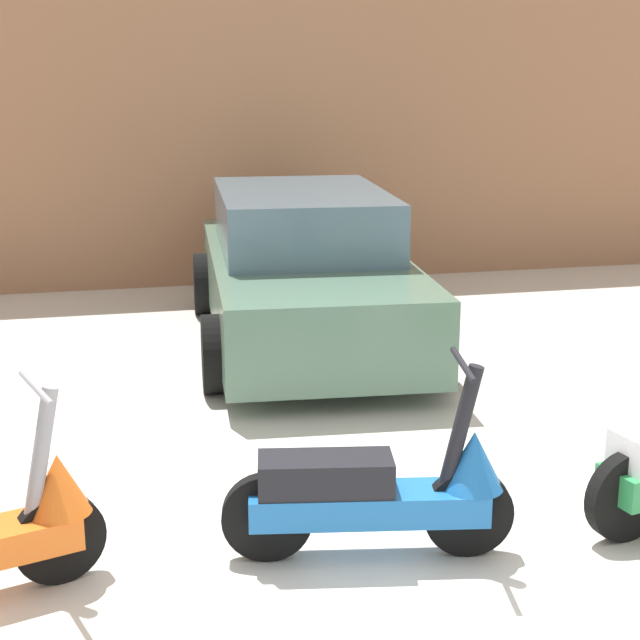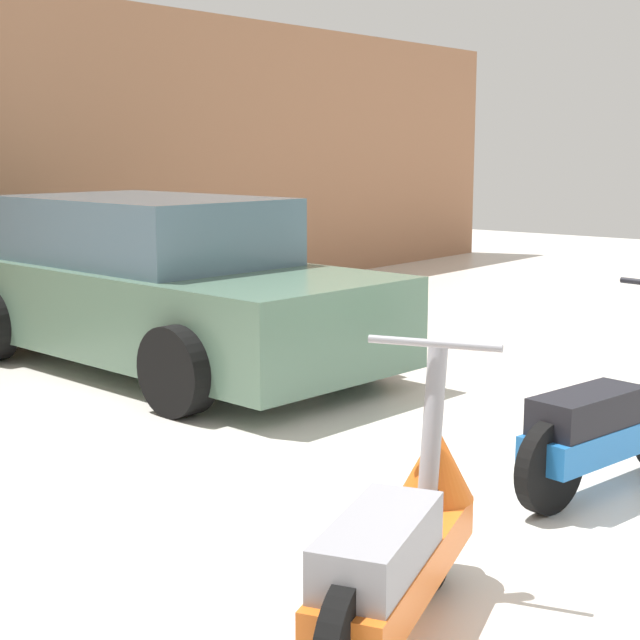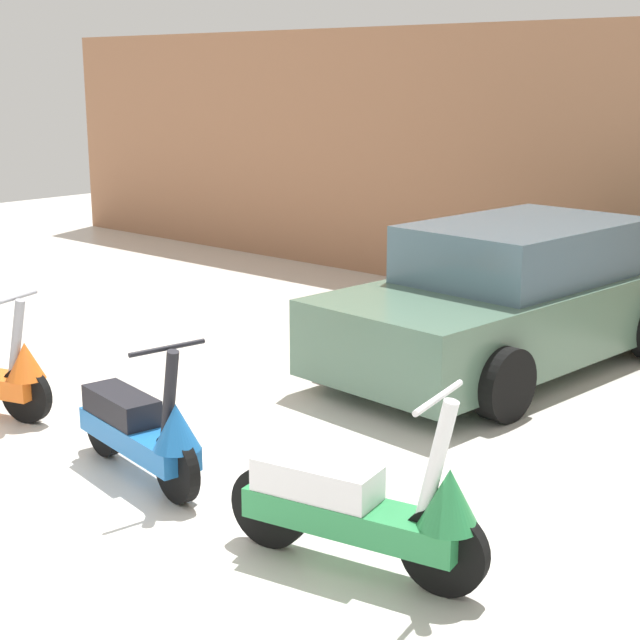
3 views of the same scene
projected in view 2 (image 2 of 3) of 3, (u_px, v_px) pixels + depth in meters
scooter_front_left at (403, 539)px, 3.55m from camera, size 1.44×0.72×1.04m
scooter_front_right at (619, 417)px, 5.13m from camera, size 1.50×0.59×1.06m
car_rear_left at (159, 286)px, 7.95m from camera, size 2.17×4.15×1.37m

